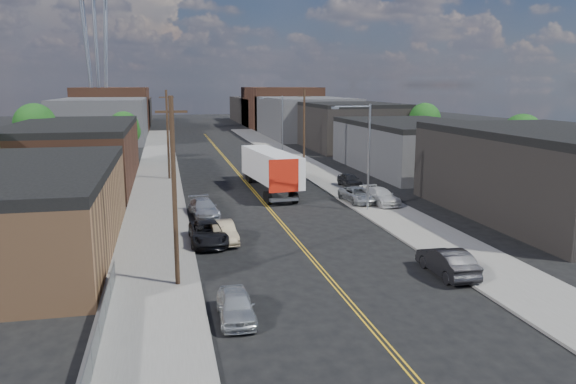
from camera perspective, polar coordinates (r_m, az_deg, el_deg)
name	(u,v)px	position (r m, az deg, el deg)	size (l,w,h in m)	color
ground	(227,161)	(80.07, -6.19, 3.20)	(260.00, 260.00, 0.00)	black
centerline	(242,177)	(65.33, -4.73, 1.51)	(0.32, 120.00, 0.01)	gold
sidewalk_left	(158,179)	(64.76, -13.09, 1.25)	(5.00, 140.00, 0.15)	slate
sidewalk_right	(321,174)	(67.23, 3.32, 1.86)	(5.00, 140.00, 0.15)	slate
warehouse_tan	(13,211)	(38.86, -26.19, -1.76)	(12.00, 22.00, 5.60)	brown
warehouse_brown	(75,154)	(64.01, -20.85, 3.63)	(12.00, 26.00, 6.60)	#4C2C1E
industrial_right_a	(555,173)	(49.97, 25.46, 1.74)	(14.00, 22.00, 7.10)	black
industrial_right_b	(415,146)	(72.14, 12.76, 4.60)	(14.00, 24.00, 6.10)	#343537
industrial_right_c	(349,125)	(96.15, 6.18, 6.74)	(14.00, 22.00, 7.60)	black
skyline_left_a	(103,119)	(114.66, -18.27, 7.01)	(16.00, 30.00, 8.00)	#343537
skyline_right_a	(304,117)	(117.62, 1.66, 7.63)	(16.00, 30.00, 8.00)	#343537
skyline_left_b	(114,109)	(139.48, -17.30, 8.06)	(16.00, 26.00, 10.00)	#4C2C1E
skyline_right_b	(280,108)	(141.93, -0.82, 8.58)	(16.00, 26.00, 10.00)	#4C2C1E
skyline_left_c	(120,112)	(159.47, -16.69, 7.83)	(16.00, 40.00, 7.00)	black
skyline_right_c	(266,110)	(161.61, -2.26, 8.31)	(16.00, 40.00, 7.00)	black
streetlight_near	(364,149)	(47.08, 7.77, 4.39)	(3.39, 0.25, 9.00)	gray
streetlight_far	(280,122)	(80.72, -0.85, 7.12)	(3.39, 0.25, 9.00)	gray
utility_pole_left_near	(174,191)	(29.40, -11.48, 0.06)	(1.60, 0.26, 10.00)	black
utility_pole_left_far	(168,134)	(64.13, -12.11, 5.76)	(1.60, 0.26, 10.00)	black
utility_pole_right	(304,130)	(69.19, 1.65, 6.35)	(1.60, 0.26, 10.00)	black
chainlink_fence	(99,332)	(24.65, -18.66, -13.35)	(0.05, 16.00, 1.22)	slate
tree_left_mid	(36,127)	(75.65, -24.26, 6.05)	(5.10, 5.04, 8.37)	black
tree_left_far	(124,129)	(81.30, -16.28, 6.18)	(4.35, 4.20, 6.97)	black
tree_right_near	(522,137)	(67.38, 22.71, 5.17)	(4.60, 4.48, 7.44)	black
tree_right_far	(425,121)	(88.02, 13.73, 7.02)	(4.85, 4.76, 7.91)	black
semi_truck	(268,167)	(56.76, -2.08, 2.55)	(4.07, 16.12, 4.16)	silver
car_left_a	(236,306)	(26.04, -5.33, -11.41)	(1.61, 4.01, 1.37)	#B5B9BB
car_left_b	(222,232)	(38.35, -6.68, -4.06)	(1.52, 4.35, 1.43)	#958261
car_left_c	(208,233)	(38.13, -8.11, -4.15)	(2.45, 5.31, 1.47)	black
car_left_d	(204,208)	(46.05, -8.57, -1.61)	(1.98, 4.87, 1.41)	#B8BABE
car_right_oncoming	(447,262)	(32.85, 15.86, -6.83)	(1.67, 4.79, 1.58)	black
car_right_lot_a	(358,195)	(50.75, 7.12, -0.29)	(2.22, 4.81, 1.34)	#A8ABAD
car_right_lot_b	(380,196)	(50.25, 9.38, -0.42)	(1.97, 4.86, 1.41)	#BABABA
car_right_lot_c	(350,180)	(58.42, 6.28, 1.22)	(1.65, 4.10, 1.40)	black
car_ahead_truck	(265,173)	(63.20, -2.36, 1.96)	(2.68, 5.82, 1.62)	black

